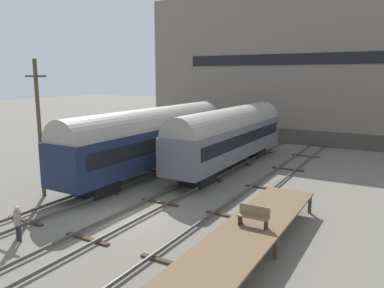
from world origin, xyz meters
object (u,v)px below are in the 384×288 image
at_px(bench, 254,215).
at_px(train_car_navy, 151,137).
at_px(person_worker, 18,220).
at_px(train_car_grey, 230,134).
at_px(utility_pole, 39,127).

bearing_deg(bench, train_car_navy, 143.83).
height_order(train_car_navy, person_worker, train_car_navy).
xyz_separation_m(train_car_grey, bench, (7.15, -13.45, -1.24)).
bearing_deg(utility_pole, train_car_navy, 71.30).
bearing_deg(train_car_navy, utility_pole, -108.70).
distance_m(train_car_grey, bench, 15.28).
bearing_deg(utility_pole, person_worker, -48.10).
distance_m(train_car_navy, utility_pole, 8.61).
xyz_separation_m(bench, person_worker, (-9.79, -4.61, -0.59)).
bearing_deg(person_worker, train_car_navy, 98.12).
relative_size(train_car_grey, bench, 12.25).
relative_size(train_car_navy, utility_pole, 2.11).
xyz_separation_m(person_worker, utility_pole, (-4.59, 5.12, 3.45)).
distance_m(train_car_grey, person_worker, 18.34).
relative_size(train_car_navy, train_car_grey, 1.06).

